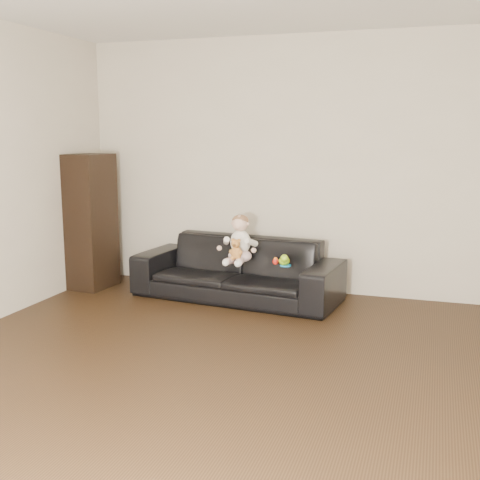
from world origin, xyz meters
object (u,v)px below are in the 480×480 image
(baby, at_px, (240,242))
(toy_rattle, at_px, (276,262))
(cabinet, at_px, (91,222))
(toy_green, at_px, (284,261))
(teddy_bear, at_px, (236,249))
(toy_blue_disc, at_px, (286,265))
(sofa, at_px, (237,269))

(baby, bearing_deg, toy_rattle, 0.76)
(cabinet, relative_size, toy_green, 11.25)
(teddy_bear, bearing_deg, baby, 79.98)
(toy_green, xyz_separation_m, toy_blue_disc, (0.02, -0.03, -0.04))
(toy_rattle, bearing_deg, toy_green, -0.07)
(cabinet, xyz_separation_m, toy_green, (2.11, -0.04, -0.27))
(teddy_bear, xyz_separation_m, toy_blue_disc, (0.45, 0.12, -0.15))
(toy_green, bearing_deg, baby, -178.40)
(sofa, distance_m, cabinet, 1.66)
(sofa, xyz_separation_m, baby, (0.06, -0.11, 0.30))
(sofa, bearing_deg, baby, -53.97)
(baby, relative_size, toy_blue_disc, 4.41)
(toy_green, height_order, toy_rattle, toy_green)
(sofa, relative_size, baby, 4.38)
(sofa, bearing_deg, teddy_bear, -67.44)
(baby, distance_m, toy_rattle, 0.40)
(baby, bearing_deg, sofa, 118.36)
(teddy_bear, height_order, toy_rattle, teddy_bear)
(toy_blue_disc, bearing_deg, toy_green, 124.10)
(baby, xyz_separation_m, toy_green, (0.44, 0.01, -0.16))
(teddy_bear, xyz_separation_m, toy_rattle, (0.35, 0.15, -0.12))
(cabinet, height_order, teddy_bear, cabinet)
(sofa, xyz_separation_m, toy_green, (0.51, -0.10, 0.14))
(teddy_bear, height_order, toy_green, teddy_bear)
(cabinet, bearing_deg, toy_rattle, 3.66)
(toy_green, xyz_separation_m, toy_rattle, (-0.08, 0.00, -0.01))
(toy_blue_disc, bearing_deg, sofa, 166.13)
(cabinet, height_order, toy_green, cabinet)
(baby, height_order, toy_green, baby)
(toy_rattle, height_order, toy_blue_disc, toy_rattle)
(sofa, bearing_deg, toy_blue_disc, -7.44)
(toy_green, bearing_deg, toy_blue_disc, -55.90)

